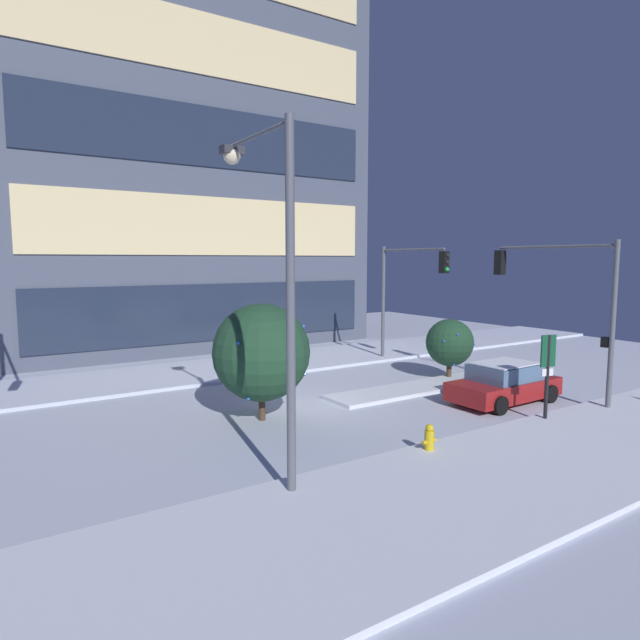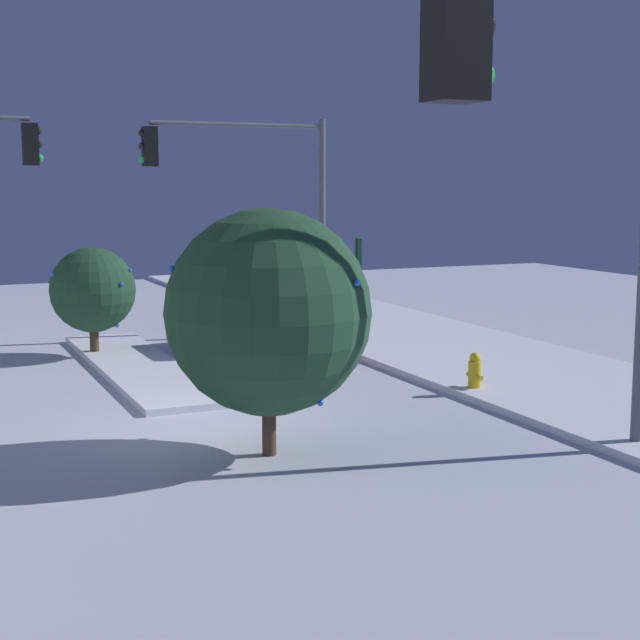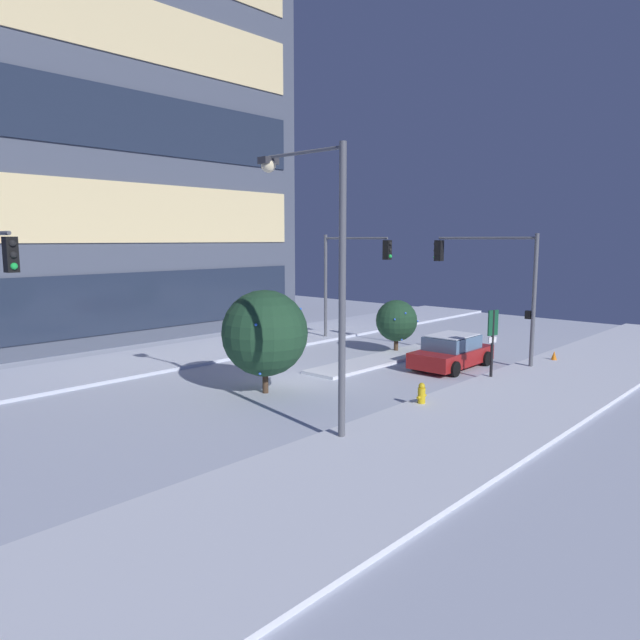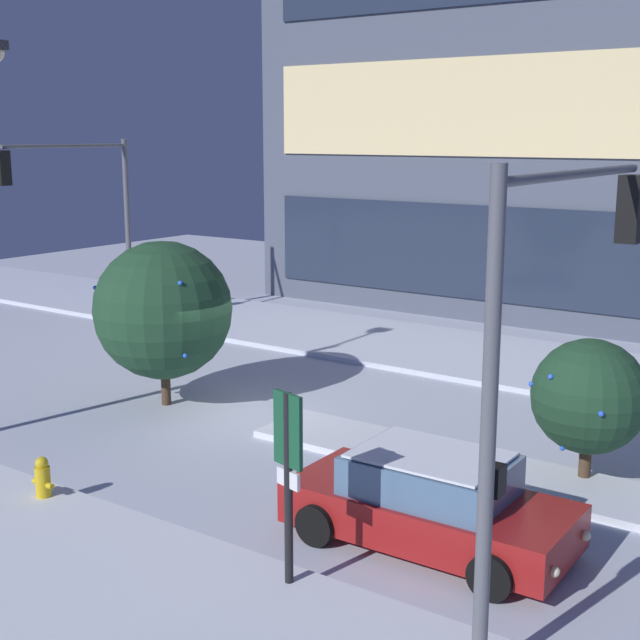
{
  "view_description": "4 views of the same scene",
  "coord_description": "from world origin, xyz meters",
  "px_view_note": "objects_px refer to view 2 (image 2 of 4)",
  "views": [
    {
      "loc": [
        -9.55,
        -15.9,
        5.25
      ],
      "look_at": [
        0.88,
        0.1,
        3.11
      ],
      "focal_mm": 30.33,
      "sensor_mm": 36.0,
      "label": 1
    },
    {
      "loc": [
        -15.16,
        4.7,
        4.22
      ],
      "look_at": [
        -0.69,
        -1.71,
        1.92
      ],
      "focal_mm": 53.17,
      "sensor_mm": 36.0,
      "label": 2
    },
    {
      "loc": [
        -15.93,
        -16.24,
        5.67
      ],
      "look_at": [
        1.01,
        -0.64,
        2.49
      ],
      "focal_mm": 32.82,
      "sensor_mm": 36.0,
      "label": 3
    },
    {
      "loc": [
        12.63,
        -14.57,
        6.22
      ],
      "look_at": [
        2.25,
        0.24,
        2.4
      ],
      "focal_mm": 49.6,
      "sensor_mm": 36.0,
      "label": 4
    }
  ],
  "objects_px": {
    "car_near": "(257,325)",
    "decorated_tree_left_of_median": "(268,312)",
    "decorated_tree_median": "(93,290)",
    "street_lamp_arched": "(608,106)",
    "parking_info_sign": "(358,280)",
    "construction_cone": "(300,314)",
    "traffic_light_corner_near_right": "(253,186)",
    "traffic_light_corner_far_left": "(40,174)",
    "fire_hydrant": "(475,374)"
  },
  "relations": [
    {
      "from": "car_near",
      "to": "decorated_tree_left_of_median",
      "type": "height_order",
      "value": "decorated_tree_left_of_median"
    },
    {
      "from": "decorated_tree_median",
      "to": "car_near",
      "type": "bearing_deg",
      "value": -106.69
    },
    {
      "from": "street_lamp_arched",
      "to": "decorated_tree_median",
      "type": "relative_size",
      "value": 3.07
    },
    {
      "from": "street_lamp_arched",
      "to": "parking_info_sign",
      "type": "bearing_deg",
      "value": -93.28
    },
    {
      "from": "car_near",
      "to": "decorated_tree_left_of_median",
      "type": "relative_size",
      "value": 1.17
    },
    {
      "from": "decorated_tree_median",
      "to": "construction_cone",
      "type": "bearing_deg",
      "value": -65.58
    },
    {
      "from": "traffic_light_corner_near_right",
      "to": "decorated_tree_left_of_median",
      "type": "height_order",
      "value": "traffic_light_corner_near_right"
    },
    {
      "from": "car_near",
      "to": "traffic_light_corner_far_left",
      "type": "height_order",
      "value": "traffic_light_corner_far_left"
    },
    {
      "from": "traffic_light_corner_near_right",
      "to": "decorated_tree_left_of_median",
      "type": "xyz_separation_m",
      "value": [
        -10.59,
        3.61,
        -1.86
      ]
    },
    {
      "from": "street_lamp_arched",
      "to": "parking_info_sign",
      "type": "distance_m",
      "value": 10.25
    },
    {
      "from": "traffic_light_corner_far_left",
      "to": "parking_info_sign",
      "type": "bearing_deg",
      "value": 58.27
    },
    {
      "from": "traffic_light_corner_near_right",
      "to": "construction_cone",
      "type": "relative_size",
      "value": 10.78
    },
    {
      "from": "traffic_light_corner_far_left",
      "to": "street_lamp_arched",
      "type": "distance_m",
      "value": 10.82
    },
    {
      "from": "parking_info_sign",
      "to": "decorated_tree_left_of_median",
      "type": "distance_m",
      "value": 9.21
    },
    {
      "from": "traffic_light_corner_near_right",
      "to": "decorated_tree_median",
      "type": "height_order",
      "value": "traffic_light_corner_near_right"
    },
    {
      "from": "traffic_light_corner_near_right",
      "to": "parking_info_sign",
      "type": "height_order",
      "value": "traffic_light_corner_near_right"
    },
    {
      "from": "parking_info_sign",
      "to": "traffic_light_corner_far_left",
      "type": "bearing_deg",
      "value": 72.45
    },
    {
      "from": "car_near",
      "to": "decorated_tree_median",
      "type": "xyz_separation_m",
      "value": [
        1.14,
        3.8,
        0.93
      ]
    },
    {
      "from": "traffic_light_corner_near_right",
      "to": "car_near",
      "type": "bearing_deg",
      "value": 71.41
    },
    {
      "from": "traffic_light_corner_near_right",
      "to": "decorated_tree_median",
      "type": "bearing_deg",
      "value": 12.12
    },
    {
      "from": "construction_cone",
      "to": "decorated_tree_left_of_median",
      "type": "bearing_deg",
      "value": 155.29
    },
    {
      "from": "traffic_light_corner_near_right",
      "to": "decorated_tree_left_of_median",
      "type": "bearing_deg",
      "value": 71.17
    },
    {
      "from": "parking_info_sign",
      "to": "fire_hydrant",
      "type": "bearing_deg",
      "value": 104.79
    },
    {
      "from": "parking_info_sign",
      "to": "construction_cone",
      "type": "bearing_deg",
      "value": -82.35
    },
    {
      "from": "car_near",
      "to": "decorated_tree_median",
      "type": "distance_m",
      "value": 4.08
    },
    {
      "from": "traffic_light_corner_near_right",
      "to": "construction_cone",
      "type": "height_order",
      "value": "traffic_light_corner_near_right"
    },
    {
      "from": "street_lamp_arched",
      "to": "decorated_tree_left_of_median",
      "type": "bearing_deg",
      "value": -23.53
    },
    {
      "from": "traffic_light_corner_near_right",
      "to": "fire_hydrant",
      "type": "xyz_separation_m",
      "value": [
        -8.25,
        -1.69,
        -3.71
      ]
    },
    {
      "from": "parking_info_sign",
      "to": "decorated_tree_left_of_median",
      "type": "bearing_deg",
      "value": 69.41
    },
    {
      "from": "car_near",
      "to": "traffic_light_corner_near_right",
      "type": "bearing_deg",
      "value": -19.37
    },
    {
      "from": "traffic_light_corner_far_left",
      "to": "street_lamp_arched",
      "type": "relative_size",
      "value": 0.73
    },
    {
      "from": "traffic_light_corner_near_right",
      "to": "traffic_light_corner_far_left",
      "type": "bearing_deg",
      "value": 66.77
    },
    {
      "from": "traffic_light_corner_near_right",
      "to": "decorated_tree_left_of_median",
      "type": "distance_m",
      "value": 11.34
    },
    {
      "from": "street_lamp_arched",
      "to": "construction_cone",
      "type": "distance_m",
      "value": 15.63
    },
    {
      "from": "construction_cone",
      "to": "parking_info_sign",
      "type": "bearing_deg",
      "value": 173.47
    },
    {
      "from": "street_lamp_arched",
      "to": "construction_cone",
      "type": "height_order",
      "value": "street_lamp_arched"
    },
    {
      "from": "fire_hydrant",
      "to": "traffic_light_corner_near_right",
      "type": "bearing_deg",
      "value": 11.61
    },
    {
      "from": "traffic_light_corner_near_right",
      "to": "decorated_tree_median",
      "type": "xyz_separation_m",
      "value": [
        -0.97,
        4.51,
        -2.48
      ]
    },
    {
      "from": "traffic_light_corner_near_right",
      "to": "parking_info_sign",
      "type": "bearing_deg",
      "value": 118.41
    },
    {
      "from": "car_near",
      "to": "decorated_tree_median",
      "type": "height_order",
      "value": "decorated_tree_median"
    },
    {
      "from": "parking_info_sign",
      "to": "decorated_tree_left_of_median",
      "type": "xyz_separation_m",
      "value": [
        -7.56,
        5.25,
        0.42
      ]
    },
    {
      "from": "street_lamp_arched",
      "to": "decorated_tree_median",
      "type": "bearing_deg",
      "value": -64.26
    },
    {
      "from": "traffic_light_corner_far_left",
      "to": "street_lamp_arched",
      "type": "height_order",
      "value": "street_lamp_arched"
    },
    {
      "from": "street_lamp_arched",
      "to": "fire_hydrant",
      "type": "height_order",
      "value": "street_lamp_arched"
    },
    {
      "from": "traffic_light_corner_far_left",
      "to": "street_lamp_arched",
      "type": "xyz_separation_m",
      "value": [
        5.92,
        -9.0,
        1.08
      ]
    },
    {
      "from": "street_lamp_arched",
      "to": "construction_cone",
      "type": "relative_size",
      "value": 15.0
    },
    {
      "from": "car_near",
      "to": "traffic_light_corner_far_left",
      "type": "relative_size",
      "value": 0.74
    },
    {
      "from": "traffic_light_corner_near_right",
      "to": "street_lamp_arched",
      "type": "bearing_deg",
      "value": 94.64
    },
    {
      "from": "traffic_light_corner_far_left",
      "to": "decorated_tree_left_of_median",
      "type": "height_order",
      "value": "traffic_light_corner_far_left"
    },
    {
      "from": "fire_hydrant",
      "to": "decorated_tree_left_of_median",
      "type": "relative_size",
      "value": 0.22
    }
  ]
}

